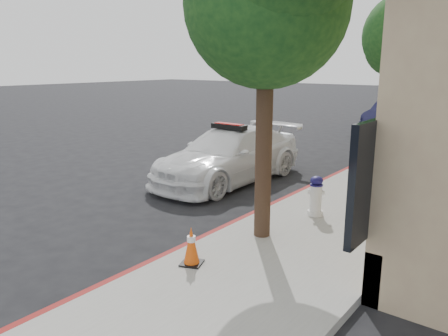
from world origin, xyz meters
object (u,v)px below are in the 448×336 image
police_car (229,155)px  traffic_cone (191,246)px  parked_car_far (391,114)px  fire_hydrant (316,196)px  parked_car_mid (391,124)px

police_car → traffic_cone: size_ratio=8.35×
police_car → parked_car_far: 13.57m
police_car → parked_car_far: (0.34, 13.57, -0.05)m
fire_hydrant → traffic_cone: fire_hydrant is taller
parked_car_mid → traffic_cone: (1.47, -14.81, -0.22)m
parked_car_mid → parked_car_far: size_ratio=0.92×
parked_car_mid → traffic_cone: 14.89m
fire_hydrant → traffic_cone: 3.39m
parked_car_far → traffic_cone: size_ratio=6.86×
fire_hydrant → traffic_cone: size_ratio=1.36×
police_car → traffic_cone: bearing=-57.4°
fire_hydrant → traffic_cone: bearing=-121.8°
police_car → parked_car_mid: (1.47, 9.91, -0.08)m
parked_car_far → traffic_cone: (2.60, -18.46, -0.25)m
parked_car_far → parked_car_mid: bearing=-69.2°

